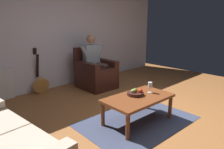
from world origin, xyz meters
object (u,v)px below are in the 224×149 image
fruit_bowl (135,93)px  guitar (41,84)px  coffee_table (138,100)px  wine_glass_near (150,85)px  person_seated (94,59)px  armchair (95,74)px

fruit_bowl → guitar: bearing=-76.8°
guitar → fruit_bowl: guitar is taller
coffee_table → guitar: size_ratio=1.12×
coffee_table → wine_glass_near: 0.35m
person_seated → coffee_table: (0.65, 1.89, -0.32)m
coffee_table → guitar: 2.43m
guitar → wine_glass_near: bearing=108.6°
armchair → fruit_bowl: 1.88m
guitar → wine_glass_near: size_ratio=5.67×
armchair → guitar: size_ratio=0.96×
wine_glass_near → armchair: bearing=-100.7°
wine_glass_near → guitar: bearing=-71.4°
fruit_bowl → person_seated: bearing=-108.9°
armchair → person_seated: 0.35m
person_seated → coffee_table: size_ratio=1.12×
armchair → guitar: 1.27m
person_seated → fruit_bowl: size_ratio=4.70×
armchair → coffee_table: (0.65, 1.86, 0.03)m
guitar → fruit_bowl: size_ratio=3.75×
person_seated → wine_glass_near: (0.35, 1.89, -0.14)m
guitar → wine_glass_near: guitar is taller
coffee_table → guitar: guitar is taller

